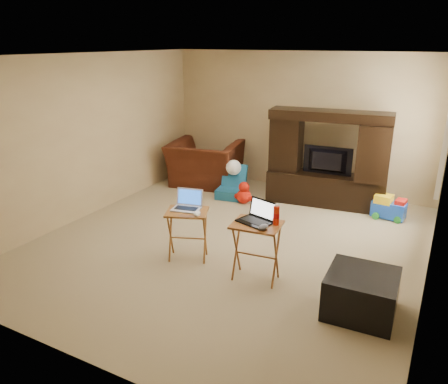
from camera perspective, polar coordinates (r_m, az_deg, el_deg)
The scene contains 22 objects.
floor at distance 6.16m, azimuth 0.88°, elevation -6.50°, with size 5.50×5.50×0.00m, color tan.
ceiling at distance 5.55m, azimuth 1.01°, elevation 17.44°, with size 5.50×5.50×0.00m, color silver.
wall_back at distance 8.22m, azimuth 9.78°, elevation 8.99°, with size 5.00×5.00×0.00m, color tan.
wall_front at distance 3.63m, azimuth -19.26°, elevation -5.03°, with size 5.00×5.00×0.00m, color tan.
wall_left at distance 7.18m, azimuth -17.27°, elevation 6.94°, with size 5.50×5.50×0.00m, color tan.
wall_right at distance 5.15m, azimuth 26.59°, elevation 1.09°, with size 5.50×5.50×0.00m, color tan.
window_pane at distance 6.62m, azimuth 27.21°, elevation 6.02°, with size 1.20×1.20×0.00m, color white.
window_frame at distance 6.62m, azimuth 27.03°, elevation 6.05°, with size 0.06×1.14×1.34m, color white.
entertainment_center at distance 7.49m, azimuth 13.35°, elevation 4.23°, with size 1.96×0.49×1.60m, color black.
television at distance 7.46m, azimuth 13.24°, elevation 3.91°, with size 0.81×0.11×0.47m, color black.
recliner at distance 8.43m, azimuth -2.49°, elevation 3.71°, with size 1.29×1.13×0.84m, color #4B1A10.
child_rocker at distance 7.74m, azimuth 0.79°, elevation 1.33°, with size 0.44×0.51×0.59m, color #16557C, non-canonical shape.
plush_toy at distance 7.51m, azimuth 2.62°, elevation -0.07°, with size 0.35×0.29×0.39m, color red, non-canonical shape.
push_toy at distance 7.35m, azimuth 20.75°, elevation -1.82°, with size 0.51×0.36×0.38m, color blue, non-canonical shape.
ottoman at distance 4.79m, azimuth 17.48°, elevation -12.53°, with size 0.69×0.69×0.44m, color black.
tray_table_left at distance 5.59m, azimuth -4.76°, elevation -5.62°, with size 0.51×0.41×0.66m, color #A46827.
tray_table_right at distance 5.11m, azimuth 4.20°, elevation -7.79°, with size 0.55×0.44×0.71m, color #9A5E25.
laptop_left at distance 5.46m, azimuth -4.99°, elevation -1.15°, with size 0.34×0.28×0.24m, color silver.
laptop_right at distance 4.95m, azimuth 4.00°, elevation -2.71°, with size 0.37×0.30×0.24m, color black.
mouse_left at distance 5.30m, azimuth -3.54°, elevation -2.81°, with size 0.09×0.13×0.05m, color white.
mouse_right at distance 4.80m, azimuth 5.15°, elevation -4.61°, with size 0.09×0.14×0.06m, color #3B3A3F.
water_bottle at distance 4.92m, azimuth 6.84°, elevation -3.07°, with size 0.07×0.07×0.22m, color red.
Camera 1 is at (2.51, -4.95, 2.67)m, focal length 35.00 mm.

